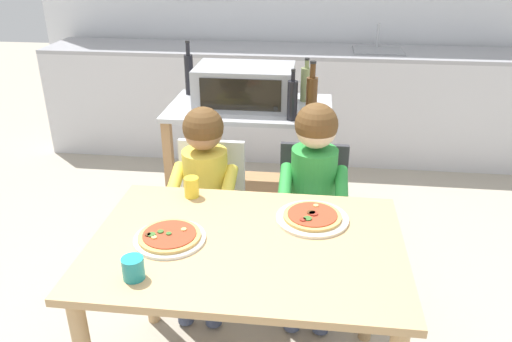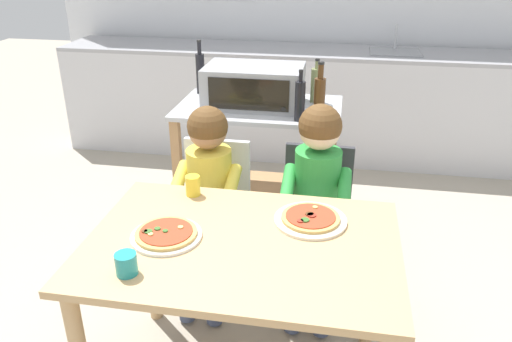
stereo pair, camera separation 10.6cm
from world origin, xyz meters
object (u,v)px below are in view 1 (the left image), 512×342
at_px(pizza_plate_white, 170,237).
at_px(pizza_plate_cream, 312,217).
at_px(kitchen_island_cart, 250,151).
at_px(child_in_green_shirt, 313,186).
at_px(toaster_oven, 245,86).
at_px(bottle_dark_olive_oil, 292,100).
at_px(bottle_squat_spirits, 189,73).
at_px(drinking_cup_teal, 133,268).
at_px(bottle_clear_vinegar, 306,84).
at_px(drinking_cup_yellow, 192,187).
at_px(dining_chair_left, 210,208).
at_px(dining_chair_right, 312,213).
at_px(child_in_yellow_shirt, 203,186).
at_px(dining_table, 247,266).
at_px(bottle_slim_sauce, 312,96).

distance_m(pizza_plate_white, pizza_plate_cream, 0.57).
xyz_separation_m(kitchen_island_cart, child_in_green_shirt, (0.39, -0.67, 0.12)).
xyz_separation_m(toaster_oven, bottle_dark_olive_oil, (0.29, -0.23, -0.00)).
relative_size(bottle_squat_spirits, child_in_green_shirt, 0.31).
bearing_deg(toaster_oven, bottle_dark_olive_oil, -38.16).
relative_size(pizza_plate_cream, drinking_cup_teal, 3.76).
relative_size(bottle_clear_vinegar, pizza_plate_cream, 0.89).
relative_size(drinking_cup_yellow, drinking_cup_teal, 1.16).
distance_m(kitchen_island_cart, pizza_plate_cream, 1.13).
height_order(dining_chair_left, pizza_plate_white, dining_chair_left).
height_order(bottle_squat_spirits, drinking_cup_teal, bottle_squat_spirits).
xyz_separation_m(bottle_clear_vinegar, pizza_plate_cream, (0.07, -1.18, -0.22)).
bearing_deg(dining_chair_left, child_in_green_shirt, -10.98).
relative_size(dining_chair_right, child_in_yellow_shirt, 0.79).
bearing_deg(child_in_green_shirt, child_in_yellow_shirt, -178.10).
relative_size(child_in_yellow_shirt, child_in_green_shirt, 0.97).
xyz_separation_m(dining_table, child_in_green_shirt, (0.24, 0.56, 0.07)).
relative_size(pizza_plate_white, drinking_cup_teal, 3.47).
bearing_deg(drinking_cup_yellow, child_in_green_shirt, 24.32).
bearing_deg(dining_table, pizza_plate_white, -174.97).
relative_size(dining_chair_left, child_in_yellow_shirt, 0.79).
height_order(dining_table, drinking_cup_yellow, drinking_cup_yellow).
xyz_separation_m(pizza_plate_white, drinking_cup_yellow, (0.00, 0.35, 0.03)).
xyz_separation_m(bottle_slim_sauce, dining_chair_right, (0.03, -0.36, -0.51)).
bearing_deg(toaster_oven, child_in_yellow_shirt, -98.91).
height_order(dining_table, child_in_yellow_shirt, child_in_yellow_shirt).
xyz_separation_m(toaster_oven, bottle_clear_vinegar, (0.35, 0.13, -0.01)).
height_order(drinking_cup_yellow, drinking_cup_teal, drinking_cup_yellow).
bearing_deg(bottle_dark_olive_oil, pizza_plate_white, -110.84).
height_order(toaster_oven, pizza_plate_white, toaster_oven).
xyz_separation_m(toaster_oven, dining_chair_right, (0.42, -0.56, -0.50)).
bearing_deg(drinking_cup_teal, bottle_squat_spirits, 97.07).
bearing_deg(child_in_yellow_shirt, bottle_dark_olive_oil, 49.84).
xyz_separation_m(bottle_dark_olive_oil, dining_chair_left, (-0.40, -0.35, -0.49)).
bearing_deg(drinking_cup_teal, pizza_plate_white, 77.00).
distance_m(toaster_oven, dining_chair_right, 0.86).
distance_m(bottle_squat_spirits, dining_chair_right, 1.20).
bearing_deg(pizza_plate_cream, dining_chair_left, 137.60).
xyz_separation_m(bottle_squat_spirits, dining_chair_right, (0.79, -0.75, -0.52)).
height_order(bottle_slim_sauce, dining_table, bottle_slim_sauce).
xyz_separation_m(kitchen_island_cart, pizza_plate_cream, (0.39, -1.05, 0.17)).
bearing_deg(dining_table, dining_chair_right, 70.53).
bearing_deg(bottle_squat_spirits, pizza_plate_cream, -57.48).
xyz_separation_m(bottle_squat_spirits, dining_table, (0.55, -1.43, -0.38)).
distance_m(kitchen_island_cart, child_in_green_shirt, 0.78).
distance_m(child_in_green_shirt, drinking_cup_yellow, 0.58).
distance_m(toaster_oven, dining_table, 1.30).
distance_m(dining_chair_right, pizza_plate_white, 0.92).
bearing_deg(dining_table, pizza_plate_cream, 37.67).
distance_m(dining_chair_right, drinking_cup_yellow, 0.70).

